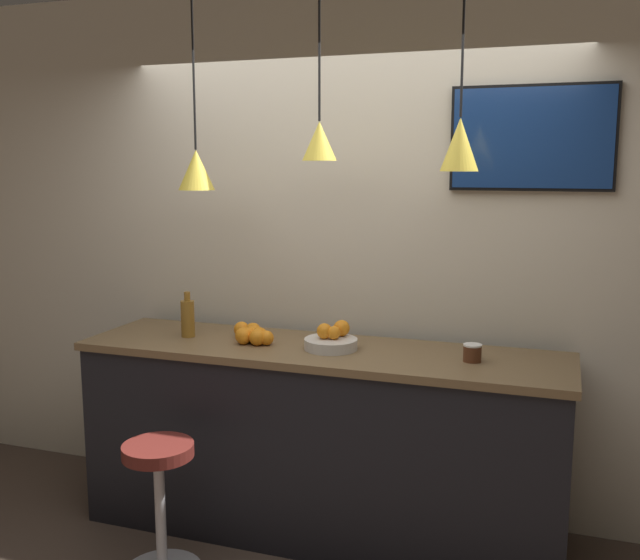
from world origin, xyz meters
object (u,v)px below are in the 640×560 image
bar_stool (159,489)px  fruit_bowl (332,339)px  spread_jar (472,353)px  mounted_tv (532,138)px  juice_bottle (188,318)px

bar_stool → fruit_bowl: fruit_bowl is taller
spread_jar → mounted_tv: 1.10m
bar_stool → spread_jar: size_ratio=7.38×
bar_stool → juice_bottle: bearing=105.8°
juice_bottle → spread_jar: size_ratio=2.81×
spread_jar → fruit_bowl: bearing=179.1°
bar_stool → fruit_bowl: (0.65, 0.63, 0.62)m
fruit_bowl → juice_bottle: 0.82m
bar_stool → fruit_bowl: bearing=44.1°
fruit_bowl → spread_jar: size_ratio=3.08×
fruit_bowl → spread_jar: 0.70m
juice_bottle → mounted_tv: bearing=12.8°
fruit_bowl → juice_bottle: (-0.82, -0.01, 0.06)m
fruit_bowl → bar_stool: bearing=-135.9°
fruit_bowl → mounted_tv: 1.41m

